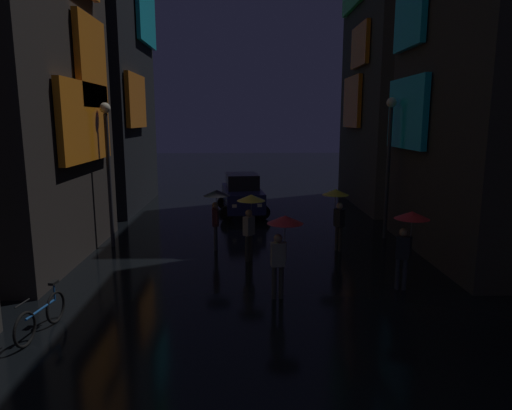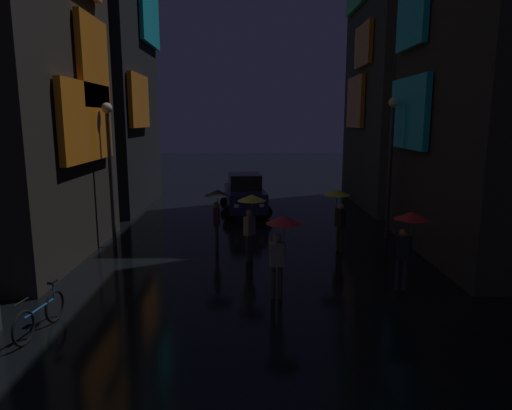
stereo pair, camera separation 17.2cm
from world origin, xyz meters
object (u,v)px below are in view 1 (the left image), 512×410
at_px(pedestrian_foreground_left_yellow, 337,202).
at_px(streetlamp_left_far, 108,157).
at_px(car_distant, 242,195).
at_px(pedestrian_near_crossing_yellow, 250,209).
at_px(bicycle_parked_at_storefront, 41,316).
at_px(pedestrian_far_right_red, 283,234).
at_px(pedestrian_midstreet_left_black, 216,203).
at_px(pedestrian_midstreet_centre_red, 409,228).
at_px(streetlamp_right_far, 389,151).

bearing_deg(pedestrian_foreground_left_yellow, streetlamp_left_far, 175.34).
bearing_deg(streetlamp_left_far, car_distant, 50.93).
bearing_deg(pedestrian_near_crossing_yellow, car_distant, 92.21).
distance_m(bicycle_parked_at_storefront, streetlamp_left_far, 7.28).
bearing_deg(car_distant, pedestrian_far_right_red, -84.38).
bearing_deg(car_distant, pedestrian_midstreet_left_black, -97.82).
relative_size(pedestrian_far_right_red, streetlamp_left_far, 0.42).
bearing_deg(pedestrian_foreground_left_yellow, pedestrian_midstreet_centre_red, -73.58).
relative_size(pedestrian_near_crossing_yellow, streetlamp_left_far, 0.42).
bearing_deg(pedestrian_far_right_red, pedestrian_near_crossing_yellow, 103.29).
relative_size(pedestrian_foreground_left_yellow, streetlamp_left_far, 0.42).
bearing_deg(streetlamp_left_far, pedestrian_foreground_left_yellow, -4.66).
relative_size(pedestrian_midstreet_left_black, streetlamp_left_far, 0.42).
bearing_deg(pedestrian_midstreet_centre_red, pedestrian_far_right_red, -171.96).
height_order(pedestrian_midstreet_left_black, bicycle_parked_at_storefront, pedestrian_midstreet_left_black).
bearing_deg(streetlamp_right_far, pedestrian_midstreet_left_black, -166.49).
relative_size(pedestrian_far_right_red, car_distant, 0.50).
height_order(pedestrian_foreground_left_yellow, bicycle_parked_at_storefront, pedestrian_foreground_left_yellow).
bearing_deg(pedestrian_foreground_left_yellow, bicycle_parked_at_storefront, -140.60).
relative_size(pedestrian_far_right_red, pedestrian_midstreet_left_black, 1.00).
relative_size(pedestrian_foreground_left_yellow, car_distant, 0.50).
distance_m(pedestrian_far_right_red, pedestrian_near_crossing_yellow, 3.27).
xyz_separation_m(pedestrian_midstreet_centre_red, streetlamp_right_far, (1.08, 5.33, 1.62)).
bearing_deg(pedestrian_midstreet_left_black, streetlamp_right_far, 13.51).
bearing_deg(pedestrian_midstreet_centre_red, streetlamp_left_far, 153.66).
bearing_deg(pedestrian_midstreet_left_black, streetlamp_left_far, 170.93).
relative_size(pedestrian_midstreet_centre_red, pedestrian_midstreet_left_black, 1.00).
height_order(pedestrian_midstreet_centre_red, pedestrian_midstreet_left_black, same).
bearing_deg(streetlamp_right_far, pedestrian_far_right_red, -127.12).
relative_size(pedestrian_far_right_red, pedestrian_near_crossing_yellow, 1.00).
xyz_separation_m(pedestrian_midstreet_centre_red, car_distant, (-4.34, 10.05, -0.74)).
distance_m(pedestrian_midstreet_left_black, streetlamp_right_far, 6.66).
relative_size(pedestrian_far_right_red, pedestrian_midstreet_centre_red, 1.00).
relative_size(pedestrian_near_crossing_yellow, car_distant, 0.50).
bearing_deg(pedestrian_foreground_left_yellow, streetlamp_right_far, 35.27).
xyz_separation_m(pedestrian_midstreet_centre_red, bicycle_parked_at_storefront, (-8.52, -2.30, -1.28)).
xyz_separation_m(pedestrian_far_right_red, bicycle_parked_at_storefront, (-5.21, -1.83, -1.28)).
bearing_deg(pedestrian_near_crossing_yellow, pedestrian_midstreet_left_black, 135.76).
relative_size(pedestrian_midstreet_left_black, bicycle_parked_at_storefront, 1.17).
bearing_deg(pedestrian_midstreet_left_black, bicycle_parked_at_storefront, -118.45).
bearing_deg(bicycle_parked_at_storefront, pedestrian_foreground_left_yellow, 39.40).
relative_size(pedestrian_near_crossing_yellow, bicycle_parked_at_storefront, 1.17).
bearing_deg(streetlamp_left_far, pedestrian_far_right_red, -41.04).
height_order(pedestrian_midstreet_left_black, streetlamp_right_far, streetlamp_right_far).
bearing_deg(pedestrian_foreground_left_yellow, pedestrian_near_crossing_yellow, -160.11).
distance_m(car_distant, streetlamp_left_far, 7.60).
height_order(bicycle_parked_at_storefront, streetlamp_left_far, streetlamp_left_far).
bearing_deg(pedestrian_foreground_left_yellow, pedestrian_far_right_red, -117.33).
height_order(pedestrian_near_crossing_yellow, pedestrian_midstreet_left_black, same).
distance_m(car_distant, streetlamp_right_far, 7.57).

